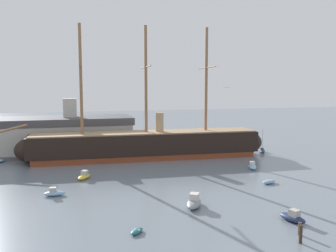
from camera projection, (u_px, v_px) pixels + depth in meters
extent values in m
cube|color=brown|center=(146.00, 156.00, 83.68)|extent=(49.59, 9.58, 1.28)
cube|color=black|center=(146.00, 143.00, 83.35)|extent=(51.65, 9.98, 4.59)
ellipsoid|color=black|center=(37.00, 150.00, 78.24)|extent=(9.54, 7.34, 5.87)
ellipsoid|color=black|center=(243.00, 142.00, 88.60)|extent=(9.54, 7.34, 5.87)
cube|color=#9E7F5B|center=(146.00, 132.00, 83.07)|extent=(50.60, 9.32, 0.28)
cylinder|color=#936642|center=(81.00, 80.00, 78.62)|extent=(0.64, 0.64, 23.85)
cylinder|color=#936642|center=(80.00, 66.00, 78.29)|extent=(0.80, 12.33, 0.26)
cylinder|color=#936642|center=(146.00, 80.00, 81.71)|extent=(0.64, 0.64, 23.85)
cylinder|color=#936642|center=(146.00, 67.00, 81.39)|extent=(0.80, 12.33, 0.26)
cylinder|color=#936642|center=(206.00, 80.00, 84.81)|extent=(0.64, 0.64, 23.85)
cylinder|color=#936642|center=(206.00, 68.00, 84.49)|extent=(0.80, 12.33, 0.26)
cylinder|color=#936642|center=(7.00, 130.00, 76.46)|extent=(8.13, 0.82, 2.44)
cylinder|color=tan|center=(160.00, 123.00, 83.50)|extent=(1.83, 1.83, 4.59)
ellipsoid|color=#236670|center=(137.00, 231.00, 41.84)|extent=(2.14, 2.19, 0.50)
cube|color=beige|center=(137.00, 230.00, 41.82)|extent=(0.71, 0.68, 0.08)
ellipsoid|color=#1E284C|center=(292.00, 218.00, 45.49)|extent=(2.60, 4.02, 0.87)
cube|color=#B2ADA3|center=(294.00, 213.00, 45.19)|extent=(1.30, 1.39, 0.87)
ellipsoid|color=gray|center=(194.00, 203.00, 50.73)|extent=(3.76, 4.78, 1.04)
cube|color=beige|center=(194.00, 197.00, 50.94)|extent=(1.71, 1.77, 1.04)
ellipsoid|color=#7FB2D6|center=(55.00, 193.00, 55.82)|extent=(3.23, 1.46, 0.74)
cube|color=#B2ADA3|center=(53.00, 190.00, 55.71)|extent=(1.01, 0.90, 0.74)
ellipsoid|color=#7FB2D6|center=(269.00, 182.00, 62.67)|extent=(2.93, 1.84, 0.64)
cube|color=#B2ADA3|center=(269.00, 180.00, 62.64)|extent=(0.50, 1.04, 0.10)
ellipsoid|color=gold|center=(84.00, 177.00, 65.62)|extent=(3.13, 3.85, 0.84)
cube|color=#B2ADA3|center=(85.00, 173.00, 65.79)|extent=(1.40, 1.44, 0.84)
ellipsoid|color=#7FB2D6|center=(252.00, 167.00, 73.45)|extent=(2.62, 3.82, 0.82)
cube|color=beige|center=(252.00, 163.00, 73.61)|extent=(1.27, 1.35, 0.82)
ellipsoid|color=#7FB2D6|center=(0.00, 161.00, 79.43)|extent=(2.20, 2.94, 0.64)
cube|color=#B2ADA3|center=(0.00, 160.00, 79.40)|extent=(1.01, 0.64, 0.10)
ellipsoid|color=#1E284C|center=(262.00, 151.00, 91.14)|extent=(3.21, 4.64, 0.86)
cube|color=#4C4C51|center=(262.00, 149.00, 91.31)|extent=(1.17, 1.34, 0.45)
cylinder|color=silver|center=(262.00, 139.00, 90.60)|extent=(0.11, 0.11, 5.18)
ellipsoid|color=gold|center=(137.00, 148.00, 95.38)|extent=(3.91, 2.70, 0.84)
cube|color=#4C4C51|center=(138.00, 145.00, 95.28)|extent=(1.38, 1.31, 0.84)
cylinder|color=#4C3D2D|center=(300.00, 229.00, 41.31)|extent=(0.40, 0.40, 1.46)
cylinder|color=#382B1E|center=(301.00, 234.00, 39.13)|extent=(0.35, 0.35, 2.01)
cube|color=#565659|center=(32.00, 153.00, 88.83)|extent=(52.22, 15.58, 0.80)
cube|color=#BCB7AD|center=(31.00, 138.00, 88.42)|extent=(47.48, 12.98, 6.27)
cube|color=#47474C|center=(30.00, 122.00, 87.96)|extent=(48.42, 13.24, 1.74)
cube|color=#BCB7AD|center=(70.00, 108.00, 90.03)|extent=(3.20, 3.20, 4.56)
ellipsoid|color=silver|center=(226.00, 87.00, 58.62)|extent=(0.32, 0.28, 0.11)
sphere|color=silver|center=(227.00, 87.00, 58.77)|extent=(0.09, 0.09, 0.09)
cube|color=#ADA89E|center=(225.00, 87.00, 58.80)|extent=(0.39, 0.47, 0.11)
cube|color=#ADA89E|center=(228.00, 87.00, 58.42)|extent=(0.39, 0.47, 0.11)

